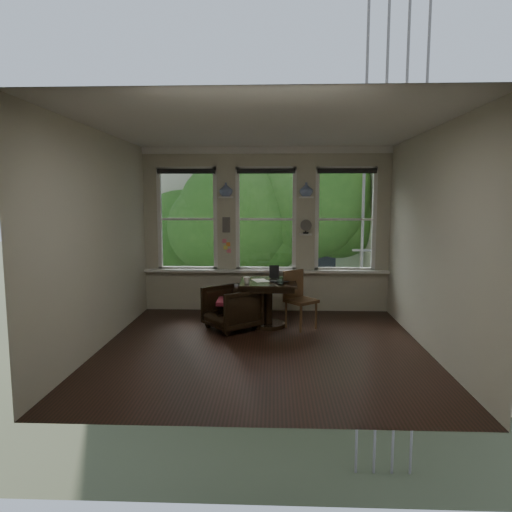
{
  "coord_description": "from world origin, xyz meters",
  "views": [
    {
      "loc": [
        0.15,
        -6.16,
        2.05
      ],
      "look_at": [
        -0.13,
        0.9,
        1.18
      ],
      "focal_mm": 32.0,
      "sensor_mm": 36.0,
      "label": 1
    }
  ],
  "objects_px": {
    "table": "(268,304)",
    "mug": "(247,280)",
    "armchair_left": "(232,308)",
    "laptop": "(278,282)",
    "side_chair_right": "(301,300)"
  },
  "relations": [
    {
      "from": "table",
      "to": "armchair_left",
      "type": "height_order",
      "value": "table"
    },
    {
      "from": "table",
      "to": "armchair_left",
      "type": "xyz_separation_m",
      "value": [
        -0.58,
        -0.18,
        -0.03
      ]
    },
    {
      "from": "side_chair_right",
      "to": "mug",
      "type": "height_order",
      "value": "side_chair_right"
    },
    {
      "from": "table",
      "to": "mug",
      "type": "bearing_deg",
      "value": -147.21
    },
    {
      "from": "table",
      "to": "laptop",
      "type": "bearing_deg",
      "value": -44.95
    },
    {
      "from": "laptop",
      "to": "mug",
      "type": "xyz_separation_m",
      "value": [
        -0.5,
        -0.05,
        0.04
      ]
    },
    {
      "from": "armchair_left",
      "to": "mug",
      "type": "bearing_deg",
      "value": 43.14
    },
    {
      "from": "mug",
      "to": "side_chair_right",
      "type": "bearing_deg",
      "value": 8.24
    },
    {
      "from": "armchair_left",
      "to": "side_chair_right",
      "type": "relative_size",
      "value": 0.82
    },
    {
      "from": "armchair_left",
      "to": "laptop",
      "type": "distance_m",
      "value": 0.85
    },
    {
      "from": "side_chair_right",
      "to": "mug",
      "type": "bearing_deg",
      "value": 147.93
    },
    {
      "from": "laptop",
      "to": "mug",
      "type": "height_order",
      "value": "mug"
    },
    {
      "from": "table",
      "to": "mug",
      "type": "xyz_separation_m",
      "value": [
        -0.33,
        -0.22,
        0.43
      ]
    },
    {
      "from": "table",
      "to": "mug",
      "type": "relative_size",
      "value": 8.18
    },
    {
      "from": "armchair_left",
      "to": "laptop",
      "type": "height_order",
      "value": "laptop"
    }
  ]
}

